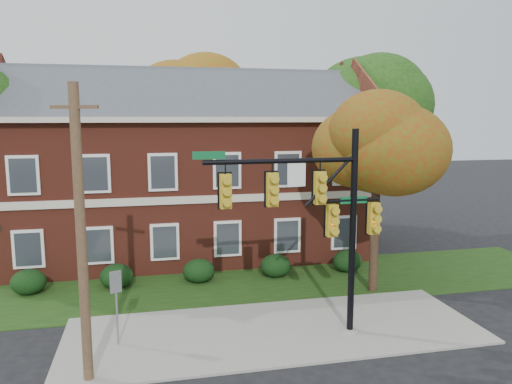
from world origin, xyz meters
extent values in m
plane|color=black|center=(0.00, 0.00, 0.00)|extent=(120.00, 120.00, 0.00)
cube|color=gray|center=(0.00, 1.00, 0.04)|extent=(14.00, 5.00, 0.08)
cube|color=#193811|center=(0.00, 6.00, 0.02)|extent=(30.00, 6.00, 0.04)
cube|color=maroon|center=(-2.00, 12.00, 3.50)|extent=(18.00, 8.00, 7.00)
cube|color=beige|center=(-2.00, 12.00, 7.12)|extent=(18.80, 8.80, 0.24)
cube|color=beige|center=(-2.00, 7.97, 3.50)|extent=(18.00, 0.12, 0.35)
ellipsoid|color=black|center=(-9.00, 6.70, 0.53)|extent=(1.40, 1.26, 1.05)
ellipsoid|color=black|center=(-5.50, 6.70, 0.53)|extent=(1.40, 1.26, 1.05)
ellipsoid|color=black|center=(-2.00, 6.70, 0.53)|extent=(1.40, 1.26, 1.05)
ellipsoid|color=black|center=(1.50, 6.70, 0.53)|extent=(1.40, 1.26, 1.05)
ellipsoid|color=black|center=(5.00, 6.70, 0.53)|extent=(1.40, 1.26, 1.05)
cylinder|color=black|center=(5.00, 4.00, 2.88)|extent=(0.36, 0.36, 5.76)
ellipsoid|color=#9F240D|center=(5.00, 4.00, 6.48)|extent=(4.25, 4.25, 3.60)
ellipsoid|color=#9F240D|center=(5.62, 3.62, 7.08)|extent=(3.50, 3.50, 3.00)
cylinder|color=black|center=(9.00, 13.00, 3.52)|extent=(0.36, 0.36, 7.04)
ellipsoid|color=#153D10|center=(9.00, 13.00, 7.92)|extent=(5.95, 5.95, 5.04)
ellipsoid|color=#153D10|center=(9.88, 12.47, 8.52)|extent=(4.90, 4.90, 4.20)
cylinder|color=black|center=(-1.00, 20.00, 3.84)|extent=(0.36, 0.36, 7.68)
ellipsoid|color=#BD3210|center=(-1.00, 20.00, 8.64)|extent=(6.46, 6.46, 5.47)
ellipsoid|color=#BD3210|center=(-0.05, 19.43, 9.24)|extent=(5.32, 5.32, 4.56)
cylinder|color=gray|center=(2.43, 0.35, 0.08)|extent=(0.55, 0.55, 0.16)
cylinder|color=black|center=(2.43, 0.35, 3.44)|extent=(0.22, 0.22, 6.87)
cylinder|color=black|center=(-0.02, 0.28, 5.89)|extent=(4.91, 0.30, 0.16)
cylinder|color=black|center=(2.43, 0.35, 4.56)|extent=(1.77, 0.13, 0.08)
cube|color=#B8961D|center=(-1.79, 0.23, 5.01)|extent=(0.44, 0.31, 1.14)
cube|color=#B8961D|center=(-0.32, 0.27, 5.01)|extent=(0.44, 0.31, 1.14)
cube|color=#B8961D|center=(1.25, 0.31, 5.01)|extent=(0.44, 0.31, 1.14)
cube|color=silver|center=(0.47, 0.29, 5.45)|extent=(0.59, 0.06, 0.74)
cube|color=#0B5A2C|center=(-2.28, 0.21, 6.11)|extent=(0.98, 0.07, 0.24)
cube|color=#B8961D|center=(1.70, 0.33, 3.93)|extent=(0.44, 0.31, 1.14)
cube|color=#B8961D|center=(3.17, 0.37, 3.93)|extent=(0.44, 0.31, 1.14)
cube|color=#0B5A2C|center=(2.43, 0.35, 4.56)|extent=(0.93, 0.07, 0.23)
cylinder|color=#4B3823|center=(-5.85, -1.00, 4.06)|extent=(0.34, 0.34, 8.12)
cube|color=#4B3823|center=(-5.85, -1.00, 7.49)|extent=(1.23, 0.48, 0.09)
cylinder|color=slate|center=(-5.16, 1.00, 1.24)|extent=(0.09, 0.09, 2.48)
cube|color=slate|center=(-5.16, 1.00, 2.14)|extent=(0.35, 0.17, 0.70)
camera|label=1|loc=(-4.10, -14.55, 7.23)|focal=35.00mm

